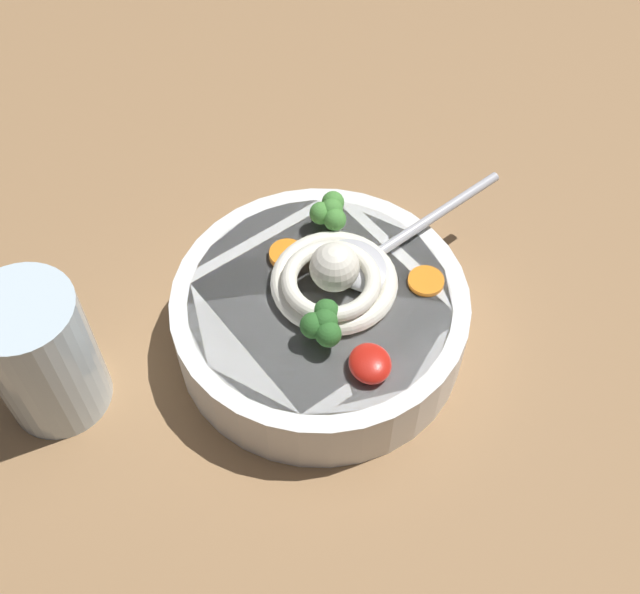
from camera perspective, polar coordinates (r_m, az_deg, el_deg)
The scene contains 11 objects.
table_slab at distance 66.79cm, azimuth -1.82°, elevation -2.14°, with size 132.32×132.32×3.09cm, color #936D47.
soup_bowl at distance 61.90cm, azimuth 0.00°, elevation -1.48°, with size 22.84×22.84×5.55cm.
noodle_pile at distance 59.14cm, azimuth 0.97°, elevation 1.38°, with size 10.67×10.46×4.29cm.
soup_spoon at distance 61.33cm, azimuth 3.91°, elevation 3.00°, with size 10.13×17.09×1.60cm.
chili_sauce_dollop at distance 55.65cm, azimuth 3.63°, elevation -4.80°, with size 3.34×3.01×1.50cm, color red.
broccoli_floret_right at distance 56.06cm, azimuth 0.20°, elevation -1.93°, with size 3.74×3.21×2.95cm.
broccoli_floret_center at distance 62.93cm, azimuth 0.74°, elevation 6.19°, with size 3.55×3.05×2.80cm.
carrot_slice_rear at distance 62.10cm, azimuth 0.73°, elevation 3.18°, with size 2.87×2.87×0.43cm, color orange.
carrot_slice_front at distance 60.94cm, azimuth 7.66°, elevation 1.16°, with size 2.78×2.78×0.40cm, color orange.
carrot_slice_left at distance 61.90cm, azimuth -2.56°, elevation 3.05°, with size 2.79×2.79×0.65cm, color orange.
drinking_glass at distance 59.89cm, azimuth -19.44°, elevation -3.95°, with size 7.66×7.66×11.64cm, color silver.
Camera 1 is at (36.92, -7.73, 56.67)cm, focal length 44.35 mm.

